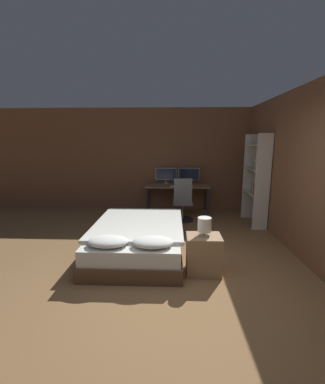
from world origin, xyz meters
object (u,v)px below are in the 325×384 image
at_px(desk, 177,188).
at_px(monitor_right, 189,175).
at_px(nightstand, 203,254).
at_px(office_chair, 183,204).
at_px(monitor_left, 166,175).
at_px(computer_mouse, 189,186).
at_px(bedside_lamp, 204,225).
at_px(bed, 138,238).
at_px(bookshelf, 257,177).
at_px(keyboard, 178,186).

xyz_separation_m(desk, monitor_right, (0.30, 0.23, 0.32)).
height_order(nightstand, office_chair, office_chair).
relative_size(monitor_left, office_chair, 0.54).
relative_size(computer_mouse, office_chair, 0.07).
xyz_separation_m(bedside_lamp, monitor_right, (-0.01, 3.39, 0.26)).
xyz_separation_m(bed, office_chair, (0.80, 1.77, 0.16)).
bearing_deg(bed, desk, 74.52).
xyz_separation_m(bedside_lamp, monitor_left, (-0.61, 3.39, 0.26)).
distance_m(nightstand, monitor_right, 3.46).
height_order(desk, bookshelf, bookshelf).
height_order(monitor_left, office_chair, monitor_left).
relative_size(desk, office_chair, 1.59).
bearing_deg(nightstand, bedside_lamp, 63.43).
distance_m(monitor_left, keyboard, 0.60).
relative_size(nightstand, monitor_left, 1.00).
height_order(desk, computer_mouse, computer_mouse).
bearing_deg(monitor_right, monitor_left, 180.00).
distance_m(computer_mouse, bookshelf, 1.63).
xyz_separation_m(nightstand, desk, (-0.31, 3.15, 0.37)).
relative_size(nightstand, desk, 0.34).
bearing_deg(office_chair, bookshelf, -7.21).
relative_size(bed, monitor_left, 3.79).
bearing_deg(desk, monitor_left, 142.54).
height_order(bed, bookshelf, bookshelf).
xyz_separation_m(keyboard, computer_mouse, (0.28, 0.00, 0.01)).
bearing_deg(office_chair, monitor_left, 112.96).
bearing_deg(bookshelf, computer_mouse, 153.66).
distance_m(nightstand, bookshelf, 2.74).
relative_size(monitor_right, office_chair, 0.54).
relative_size(monitor_right, keyboard, 1.48).
bearing_deg(bookshelf, bedside_lamp, -122.25).
bearing_deg(monitor_left, office_chair, -67.04).
bearing_deg(bed, keyboard, 73.04).
xyz_separation_m(desk, bookshelf, (1.71, -0.94, 0.43)).
xyz_separation_m(keyboard, office_chair, (0.11, -0.51, -0.33)).
xyz_separation_m(monitor_left, computer_mouse, (0.58, -0.46, -0.23)).
height_order(monitor_left, bookshelf, bookshelf).
height_order(bedside_lamp, monitor_left, monitor_left).
height_order(bedside_lamp, desk, bedside_lamp).
height_order(monitor_right, computer_mouse, monitor_right).
distance_m(desk, computer_mouse, 0.37).
bearing_deg(keyboard, office_chair, -78.17).
relative_size(desk, monitor_left, 2.95).
bearing_deg(desk, monitor_right, 37.46).
height_order(keyboard, bookshelf, bookshelf).
xyz_separation_m(nightstand, bookshelf, (1.40, 2.21, 0.80)).
height_order(monitor_right, keyboard, monitor_right).
bearing_deg(bedside_lamp, office_chair, 94.83).
bearing_deg(monitor_left, monitor_right, 0.00).
height_order(bed, monitor_right, monitor_right).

